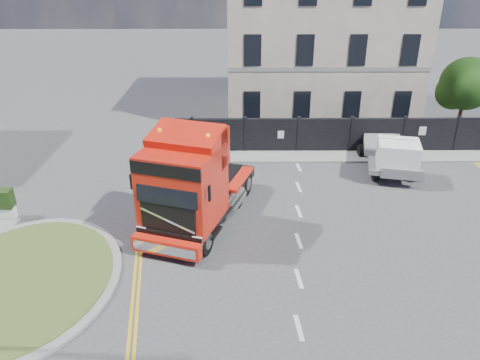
{
  "coord_description": "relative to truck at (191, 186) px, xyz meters",
  "views": [
    {
      "loc": [
        0.51,
        -16.04,
        10.17
      ],
      "look_at": [
        0.64,
        1.46,
        1.8
      ],
      "focal_mm": 35.0,
      "sensor_mm": 36.0,
      "label": 1
    }
  ],
  "objects": [
    {
      "name": "ground",
      "position": [
        1.33,
        -0.61,
        -1.93
      ],
      "size": [
        120.0,
        120.0,
        0.0
      ],
      "primitive_type": "plane",
      "color": "#424244",
      "rests_on": "ground"
    },
    {
      "name": "tree",
      "position": [
        15.71,
        11.49,
        1.12
      ],
      "size": [
        3.2,
        3.2,
        4.8
      ],
      "color": "#382619",
      "rests_on": "ground"
    },
    {
      "name": "hoarding_fence",
      "position": [
        7.88,
        8.39,
        -0.93
      ],
      "size": [
        18.8,
        0.25,
        2.0
      ],
      "color": "black",
      "rests_on": "ground"
    },
    {
      "name": "pavement_far",
      "position": [
        7.33,
        7.49,
        -1.87
      ],
      "size": [
        20.0,
        1.6,
        0.12
      ],
      "primitive_type": "cube",
      "color": "gray",
      "rests_on": "ground"
    },
    {
      "name": "truck",
      "position": [
        0.0,
        0.0,
        0.0
      ],
      "size": [
        4.78,
        7.66,
        4.31
      ],
      "rotation": [
        0.0,
        0.0,
        -0.32
      ],
      "color": "black",
      "rests_on": "ground"
    },
    {
      "name": "traffic_island",
      "position": [
        -5.67,
        -3.61,
        -1.85
      ],
      "size": [
        6.8,
        6.8,
        0.17
      ],
      "color": "gray",
      "rests_on": "ground"
    },
    {
      "name": "flatbed_pickup",
      "position": [
        9.76,
        5.12,
        -0.82
      ],
      "size": [
        3.0,
        5.28,
        2.05
      ],
      "rotation": [
        0.0,
        0.0,
        -0.23
      ],
      "color": "slate",
      "rests_on": "ground"
    },
    {
      "name": "georgian_building",
      "position": [
        7.33,
        15.89,
        3.84
      ],
      "size": [
        12.3,
        10.3,
        12.8
      ],
      "color": "beige",
      "rests_on": "ground"
    }
  ]
}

